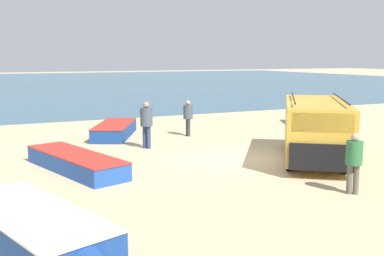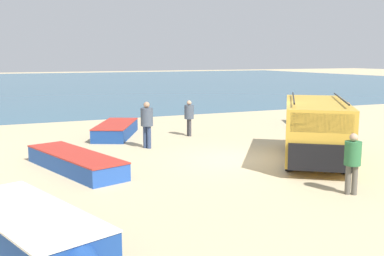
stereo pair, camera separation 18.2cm
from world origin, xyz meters
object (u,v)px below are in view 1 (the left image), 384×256
object	(u,v)px
fishing_rowboat_1	(307,120)
fisherman_2	(345,118)
fisherman_3	(146,121)
fisherman_0	(354,158)
fishing_rowboat_3	(36,230)
parked_van	(316,128)
fishing_rowboat_0	(115,129)
fishing_rowboat_2	(73,161)
fisherman_1	(188,115)

from	to	relation	value
fishing_rowboat_1	fisherman_2	bearing A→B (deg)	-171.63
fishing_rowboat_1	fisherman_3	size ratio (longest dim) A/B	2.89
fisherman_0	fishing_rowboat_1	bearing A→B (deg)	6.54
fishing_rowboat_1	fishing_rowboat_3	size ratio (longest dim) A/B	1.04
parked_van	fishing_rowboat_0	bearing A→B (deg)	-110.91
fishing_rowboat_2	fisherman_1	bearing A→B (deg)	-72.44
fishing_rowboat_3	fisherman_2	bearing A→B (deg)	95.21
parked_van	fisherman_2	size ratio (longest dim) A/B	3.29
parked_van	fisherman_1	distance (m)	6.49
parked_van	fisherman_1	world-z (taller)	parked_van
parked_van	fishing_rowboat_2	world-z (taller)	parked_van
fisherman_2	parked_van	bearing A→B (deg)	8.17
parked_van	fisherman_1	bearing A→B (deg)	-126.27
fishing_rowboat_0	fisherman_1	size ratio (longest dim) A/B	2.81
fishing_rowboat_3	fisherman_3	bearing A→B (deg)	129.26
fishing_rowboat_3	fisherman_0	bearing A→B (deg)	71.39
parked_van	fisherman_2	bearing A→B (deg)	159.09
fisherman_0	parked_van	bearing A→B (deg)	14.17
fisherman_3	fishing_rowboat_3	bearing A→B (deg)	-155.71
fishing_rowboat_1	fisherman_3	distance (m)	9.52
fisherman_0	fisherman_1	xyz separation A→B (m)	(-0.34, 9.67, 0.00)
parked_van	fisherman_0	distance (m)	3.87
fisherman_2	fishing_rowboat_3	bearing A→B (deg)	-0.73
fishing_rowboat_3	fisherman_2	size ratio (longest dim) A/B	3.04
fishing_rowboat_1	fisherman_3	bearing A→B (deg)	127.65
fishing_rowboat_2	fishing_rowboat_3	world-z (taller)	fishing_rowboat_3
fisherman_0	fisherman_3	bearing A→B (deg)	60.11
fishing_rowboat_1	fishing_rowboat_2	size ratio (longest dim) A/B	0.97
fisherman_3	fisherman_2	bearing A→B (deg)	-48.46
fishing_rowboat_1	fishing_rowboat_2	distance (m)	13.18
fishing_rowboat_3	fisherman_2	world-z (taller)	fisherman_2
parked_van	fishing_rowboat_3	world-z (taller)	parked_van
fishing_rowboat_2	parked_van	bearing A→B (deg)	-122.68
fishing_rowboat_0	fisherman_2	distance (m)	9.95
parked_van	fishing_rowboat_0	world-z (taller)	parked_van
fishing_rowboat_0	fishing_rowboat_3	distance (m)	11.98
fishing_rowboat_2	fisherman_3	world-z (taller)	fisherman_3
fisherman_0	fisherman_3	xyz separation A→B (m)	(-2.92, 7.81, 0.12)
fishing_rowboat_2	fishing_rowboat_3	bearing A→B (deg)	146.25
parked_van	fishing_rowboat_3	bearing A→B (deg)	-33.44
fishing_rowboat_0	fishing_rowboat_3	world-z (taller)	fishing_rowboat_3
parked_van	fishing_rowboat_2	xyz separation A→B (m)	(-7.79, 2.09, -0.85)
fisherman_3	fishing_rowboat_0	bearing A→B (deg)	62.44
fishing_rowboat_2	fishing_rowboat_3	distance (m)	5.90
fishing_rowboat_1	fishing_rowboat_2	world-z (taller)	fishing_rowboat_1
fisherman_1	fisherman_3	world-z (taller)	fisherman_3
fisherman_2	fisherman_3	bearing A→B (deg)	-39.42
fisherman_2	fisherman_1	bearing A→B (deg)	-60.76
fishing_rowboat_0	fisherman_1	world-z (taller)	fisherman_1
fishing_rowboat_0	fishing_rowboat_1	world-z (taller)	fishing_rowboat_1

